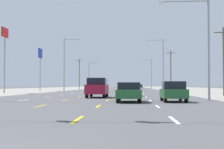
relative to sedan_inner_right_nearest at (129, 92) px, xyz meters
The scene contains 21 objects.
ground_plane 46.58m from the sedan_inner_right_nearest, 94.34° to the left, with size 572.00×572.00×0.00m, color #4C4C4F.
lot_apron_left 54.38m from the sedan_inner_right_nearest, 121.33° to the left, with size 28.00×440.00×0.01m, color gray.
lane_markings 85.02m from the sedan_inner_right_nearest, 92.38° to the left, with size 10.64×227.60×0.01m.
sedan_inner_right_nearest is the anchor object (origin of this frame).
hatchback_far_right_near 3.39m from the sedan_inner_right_nearest, ahead, with size 1.72×3.90×1.54m.
suv_center_turn_mid 9.34m from the sedan_inner_right_nearest, 110.56° to the left, with size 1.98×4.90×1.98m.
sedan_inner_right_midfar 14.39m from the sedan_inner_right_nearest, 89.73° to the left, with size 1.80×4.50×1.46m.
sedan_inner_left_far 41.51m from the sedan_inner_right_nearest, 99.85° to the left, with size 1.80×4.50×1.46m.
suv_far_left_farther 73.61m from the sedan_inner_right_nearest, 98.23° to the left, with size 1.98×4.90×1.98m.
hatchback_far_left_farthest 95.68m from the sedan_inner_right_nearest, 96.18° to the left, with size 1.72×3.90×1.54m.
hatchback_far_right_distant_a 98.45m from the sedan_inner_right_nearest, 88.04° to the left, with size 1.72×3.90×1.54m.
pole_sign_left_row_1 34.31m from the sedan_inner_right_nearest, 126.83° to the left, with size 0.24×2.49×10.46m.
pole_sign_left_row_2 54.56m from the sedan_inner_right_nearest, 112.62° to the left, with size 0.24×2.62×9.70m.
streetlight_right_row_0 8.11m from the sedan_inner_right_nearest, 27.07° to the left, with size 4.32×0.26×8.56m.
streetlight_left_row_1 44.81m from the sedan_inner_right_nearest, 107.49° to the left, with size 3.64×0.26×10.96m.
streetlight_right_row_1 43.22m from the sedan_inner_right_nearest, 81.56° to the left, with size 3.71×0.26×10.67m.
streetlight_left_row_2 82.90m from the sedan_inner_right_nearest, 99.22° to the left, with size 3.91×0.26×8.81m.
streetlight_right_row_2 82.10m from the sedan_inner_right_nearest, 85.59° to the left, with size 3.44×0.26×9.66m.
utility_pole_right_row_0 19.15m from the sedan_inner_right_nearest, 53.63° to the left, with size 2.20×0.26×8.15m.
utility_pole_right_row_1 54.47m from the sedan_inner_right_nearest, 79.97° to the left, with size 2.20×0.26×9.43m.
utility_pole_left_row_2 87.17m from the sedan_inner_right_nearest, 101.50° to the left, with size 2.20×0.26×10.07m.
Camera 1 is at (3.72, -5.02, 1.26)m, focal length 52.79 mm.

